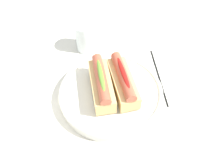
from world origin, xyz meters
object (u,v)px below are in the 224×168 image
object	(u,v)px
serving_bowl	(112,92)
hotdog_back	(101,83)
chopstick_near	(159,76)
hotdog_front	(123,81)
water_glass	(86,38)

from	to	relation	value
serving_bowl	hotdog_back	distance (m)	0.05
chopstick_near	serving_bowl	bearing A→B (deg)	113.35
serving_bowl	hotdog_back	world-z (taller)	hotdog_back
serving_bowl	hotdog_front	distance (m)	0.05
hotdog_back	water_glass	bearing A→B (deg)	-5.88
hotdog_back	chopstick_near	size ratio (longest dim) A/B	0.71
serving_bowl	water_glass	size ratio (longest dim) A/B	3.04
serving_bowl	chopstick_near	size ratio (longest dim) A/B	1.25
water_glass	hotdog_back	bearing A→B (deg)	174.12
hotdog_back	chopstick_near	xyz separation A→B (m)	(0.01, -0.18, -0.06)
serving_bowl	chopstick_near	xyz separation A→B (m)	(0.02, -0.16, -0.02)
hotdog_back	hotdog_front	bearing A→B (deg)	-104.42
serving_bowl	water_glass	xyz separation A→B (m)	(0.22, 0.00, 0.02)
hotdog_front	chopstick_near	distance (m)	0.14
serving_bowl	hotdog_back	size ratio (longest dim) A/B	1.75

